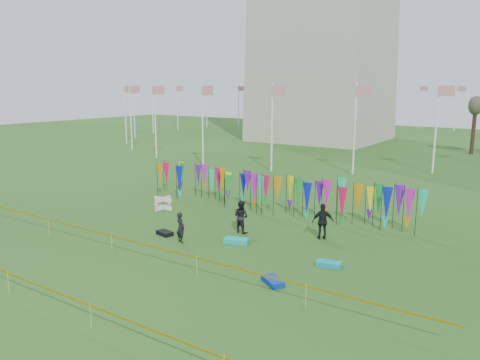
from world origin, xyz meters
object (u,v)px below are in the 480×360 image
Objects in this scene: kite_bag_blue at (273,281)px; kite_bag_turquoise at (236,241)px; box_kite at (163,203)px; person_right at (323,221)px; person_left at (181,227)px; kite_bag_black at (165,233)px; kite_bag_teal at (329,264)px; person_mid at (241,216)px.

kite_bag_turquoise is at bearing 140.84° from kite_bag_blue.
kite_bag_turquoise is at bearing -20.13° from box_kite.
person_right is 1.55× the size of kite_bag_turquoise.
person_left reaches higher than box_kite.
kite_bag_teal is (8.92, 0.75, -0.00)m from kite_bag_black.
kite_bag_blue is at bearing -175.42° from person_left.
kite_bag_black is at bearing 46.40° from person_mid.
kite_bag_blue is 0.99× the size of kite_bag_teal.
kite_bag_blue is (6.37, -1.81, -0.66)m from person_left.
kite_bag_blue is (0.69, -6.24, -0.82)m from person_right.
person_mid is at bearing -16.18° from person_right.
kite_bag_teal is at bearing -150.71° from person_left.
kite_bag_blue is (3.99, -3.25, -0.01)m from kite_bag_turquoise.
person_right is at bearing 118.50° from kite_bag_teal.
person_left is 2.86m from kite_bag_turquoise.
person_mid reaches higher than kite_bag_black.
person_left is at bearing -149.05° from kite_bag_turquoise.
person_left is 1.29× the size of kite_bag_turquoise.
kite_bag_blue is at bearing -110.03° from kite_bag_teal.
person_left is at bearing 67.95° from person_mid.
box_kite is 0.77× the size of kite_bag_teal.
box_kite reaches higher than kite_bag_turquoise.
kite_bag_black is (-7.15, -4.02, -0.82)m from person_right.
kite_bag_teal is (1.08, 2.97, -0.01)m from kite_bag_blue.
kite_bag_turquoise is 1.12× the size of kite_bag_teal.
kite_bag_turquoise is at bearing 7.05° from person_right.
kite_bag_blue is at bearing -15.81° from kite_bag_black.
person_right reaches higher than kite_bag_blue.
person_right reaches higher than person_left.
person_mid is 1.92m from kite_bag_turquoise.
box_kite is at bearing -18.72° from person_left.
kite_bag_turquoise is (0.77, -1.59, -0.76)m from person_mid.
box_kite is 5.27m from kite_bag_black.
kite_bag_turquoise is 1.13× the size of kite_bag_blue.
kite_bag_teal is (5.07, -0.28, -0.02)m from kite_bag_turquoise.
kite_bag_turquoise is at bearing 176.89° from kite_bag_teal.
person_left is 0.83× the size of person_right.
kite_bag_blue reaches higher than kite_bag_black.
person_right is (4.07, 1.40, 0.05)m from person_mid.
kite_bag_teal is at bearing 168.34° from person_mid.
kite_bag_black is 0.85× the size of kite_bag_teal.
kite_bag_black is at bearing 5.04° from person_left.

